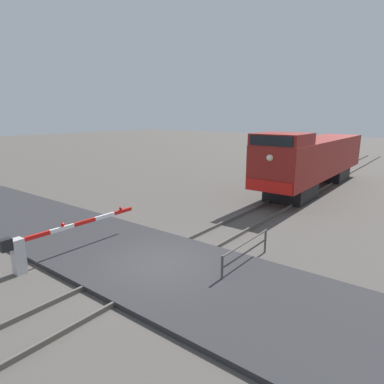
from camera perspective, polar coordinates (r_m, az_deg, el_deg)
ground_plane at (r=12.04m, az=-5.88°, el=-12.68°), size 160.00×160.00×0.00m
rail_track_left at (r=12.47m, az=-8.33°, el=-11.43°), size 0.08×80.00×0.15m
rail_track_right at (r=11.57m, az=-3.23°, el=-13.34°), size 0.08×80.00×0.15m
road_surface at (r=12.00m, az=-5.89°, el=-12.33°), size 36.00×5.08×0.16m
locomotive at (r=25.16m, az=20.00°, el=5.27°), size 2.84×15.17×4.20m
crossing_gate at (r=12.89m, az=-24.98°, el=-8.10°), size 0.36×5.54×1.34m
guard_railing at (r=11.94m, az=9.22°, el=-9.70°), size 0.08×3.16×0.95m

